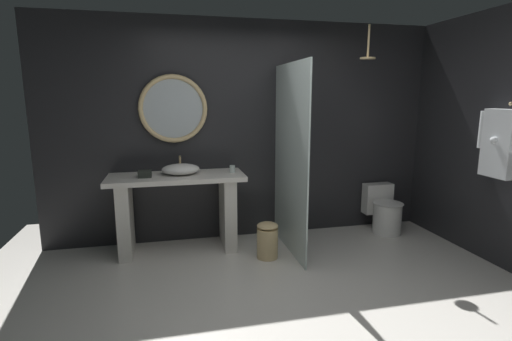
{
  "coord_description": "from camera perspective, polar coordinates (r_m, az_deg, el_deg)",
  "views": [
    {
      "loc": [
        -0.95,
        -2.66,
        1.72
      ],
      "look_at": [
        -0.13,
        0.93,
        1.0
      ],
      "focal_mm": 26.82,
      "sensor_mm": 36.0,
      "label": 1
    }
  ],
  "objects": [
    {
      "name": "toilet",
      "position": [
        5.21,
        18.54,
        -5.77
      ],
      "size": [
        0.38,
        0.54,
        0.59
      ],
      "color": "white",
      "rests_on": "ground_plane"
    },
    {
      "name": "back_wall_panel",
      "position": [
        4.67,
        -1.19,
        5.86
      ],
      "size": [
        4.8,
        0.1,
        2.6
      ],
      "primitive_type": "cube",
      "color": "#232326",
      "rests_on": "ground_plane"
    },
    {
      "name": "tumbler_cup",
      "position": [
        4.33,
        -3.55,
        0.23
      ],
      "size": [
        0.06,
        0.06,
        0.08
      ],
      "primitive_type": "cylinder",
      "color": "silver",
      "rests_on": "vanity_counter"
    },
    {
      "name": "vessel_sink",
      "position": [
        4.3,
        -11.17,
        0.21
      ],
      "size": [
        0.41,
        0.34,
        0.19
      ],
      "color": "white",
      "rests_on": "vanity_counter"
    },
    {
      "name": "rain_shower_head",
      "position": [
        4.63,
        16.35,
        16.35
      ],
      "size": [
        0.17,
        0.17,
        0.37
      ],
      "color": "#D6B77F"
    },
    {
      "name": "tissue_box",
      "position": [
        4.25,
        -16.25,
        -0.49
      ],
      "size": [
        0.14,
        0.14,
        0.07
      ],
      "primitive_type": "cube",
      "color": "#282D28",
      "rests_on": "vanity_counter"
    },
    {
      "name": "hanging_bathrobe",
      "position": [
        4.44,
        32.62,
        3.83
      ],
      "size": [
        0.2,
        0.51,
        0.74
      ],
      "color": "#D6B77F"
    },
    {
      "name": "side_wall_right",
      "position": [
        4.77,
        31.0,
        4.4
      ],
      "size": [
        0.1,
        2.47,
        2.6
      ],
      "primitive_type": "cube",
      "color": "#232326",
      "rests_on": "ground_plane"
    },
    {
      "name": "shower_glass_panel",
      "position": [
        4.2,
        5.12,
        1.59
      ],
      "size": [
        0.02,
        1.14,
        2.07
      ],
      "primitive_type": "cube",
      "color": "silver",
      "rests_on": "ground_plane"
    },
    {
      "name": "round_wall_mirror",
      "position": [
        4.47,
        -12.23,
        8.98
      ],
      "size": [
        0.77,
        0.05,
        0.77
      ],
      "color": "#D6B77F"
    },
    {
      "name": "waste_bin",
      "position": [
        4.18,
        1.72,
        -10.31
      ],
      "size": [
        0.23,
        0.23,
        0.39
      ],
      "color": "#D6B77F",
      "rests_on": "ground_plane"
    },
    {
      "name": "ground_plane",
      "position": [
        3.3,
        6.12,
        -20.41
      ],
      "size": [
        5.76,
        5.76,
        0.0
      ],
      "primitive_type": "plane",
      "color": "silver"
    },
    {
      "name": "vanity_counter",
      "position": [
        4.36,
        -11.61,
        -4.99
      ],
      "size": [
        1.48,
        0.58,
        0.87
      ],
      "color": "silver",
      "rests_on": "ground_plane"
    }
  ]
}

